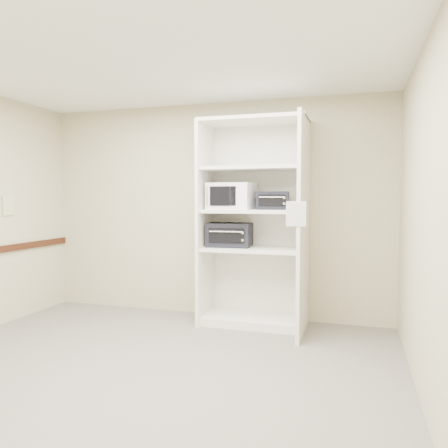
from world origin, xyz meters
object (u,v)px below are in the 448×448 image
(microwave, at_px, (232,196))
(shelving_unit, at_px, (258,230))
(toaster_oven_lower, at_px, (230,235))
(toaster_oven_upper, at_px, (273,201))

(microwave, bearing_deg, shelving_unit, 5.32)
(shelving_unit, relative_size, toaster_oven_lower, 4.73)
(toaster_oven_lower, bearing_deg, microwave, -44.36)
(shelving_unit, xyz_separation_m, toaster_oven_lower, (-0.35, 0.03, -0.07))
(toaster_oven_upper, bearing_deg, toaster_oven_lower, 171.85)
(microwave, bearing_deg, toaster_oven_lower, 144.91)
(shelving_unit, xyz_separation_m, toaster_oven_upper, (0.18, 0.01, 0.34))
(shelving_unit, relative_size, microwave, 4.63)
(microwave, height_order, toaster_oven_lower, microwave)
(shelving_unit, height_order, microwave, shelving_unit)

